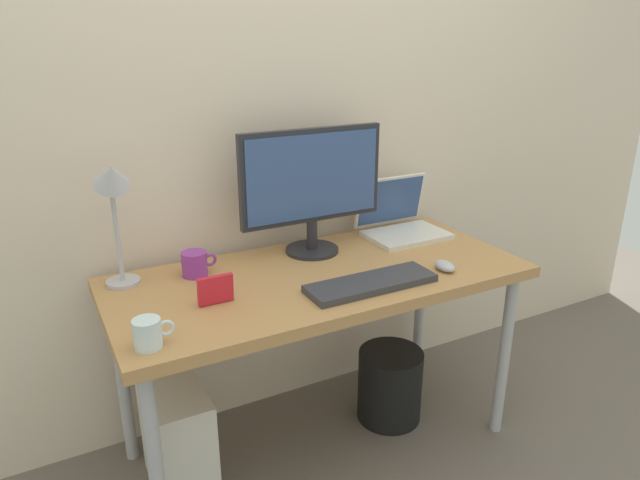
% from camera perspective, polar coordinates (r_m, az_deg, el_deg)
% --- Properties ---
extents(ground_plane, '(6.00, 6.00, 0.00)m').
position_cam_1_polar(ground_plane, '(2.36, 0.00, -19.52)').
color(ground_plane, '#665B51').
extents(back_wall, '(4.40, 0.04, 2.60)m').
position_cam_1_polar(back_wall, '(2.17, -4.90, 14.67)').
color(back_wall, beige).
rests_on(back_wall, ground_plane).
extents(desk, '(1.44, 0.64, 0.72)m').
position_cam_1_polar(desk, '(2.00, 0.00, -4.97)').
color(desk, '#B7844C').
rests_on(desk, ground_plane).
extents(monitor, '(0.56, 0.20, 0.47)m').
position_cam_1_polar(monitor, '(2.08, -0.81, 5.67)').
color(monitor, '#232328').
rests_on(monitor, desk).
extents(laptop, '(0.32, 0.26, 0.23)m').
position_cam_1_polar(laptop, '(2.36, 7.96, 1.96)').
color(laptop, silver).
rests_on(laptop, desk).
extents(desk_lamp, '(0.11, 0.16, 0.44)m').
position_cam_1_polar(desk_lamp, '(1.87, -19.93, 4.21)').
color(desk_lamp, '#B2B2B7').
rests_on(desk_lamp, desk).
extents(keyboard, '(0.44, 0.14, 0.02)m').
position_cam_1_polar(keyboard, '(1.87, 5.13, -4.33)').
color(keyboard, '#333338').
rests_on(keyboard, desk).
extents(mouse, '(0.06, 0.09, 0.03)m').
position_cam_1_polar(mouse, '(2.03, 12.35, -2.55)').
color(mouse, '#B2B2B7').
rests_on(mouse, desk).
extents(coffee_mug, '(0.12, 0.09, 0.09)m').
position_cam_1_polar(coffee_mug, '(1.98, -12.39, -2.34)').
color(coffee_mug, purple).
rests_on(coffee_mug, desk).
extents(glass_cup, '(0.11, 0.07, 0.08)m').
position_cam_1_polar(glass_cup, '(1.58, -16.78, -8.92)').
color(glass_cup, silver).
rests_on(glass_cup, desk).
extents(photo_frame, '(0.11, 0.02, 0.09)m').
position_cam_1_polar(photo_frame, '(1.77, -10.41, -4.89)').
color(photo_frame, red).
rests_on(photo_frame, desk).
extents(computer_tower, '(0.18, 0.36, 0.42)m').
position_cam_1_polar(computer_tower, '(2.09, -14.06, -18.79)').
color(computer_tower, silver).
rests_on(computer_tower, ground_plane).
extents(wastebasket, '(0.26, 0.26, 0.30)m').
position_cam_1_polar(wastebasket, '(2.41, 6.99, -14.17)').
color(wastebasket, black).
rests_on(wastebasket, ground_plane).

